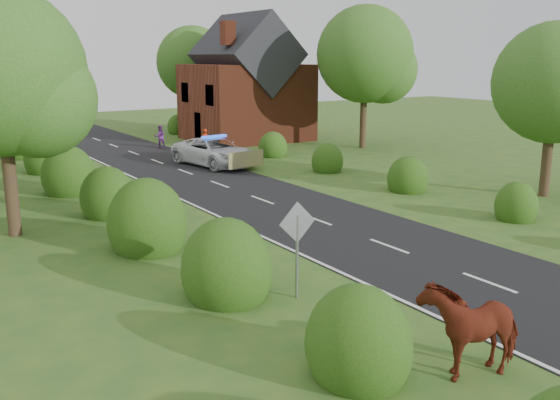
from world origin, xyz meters
TOP-DOWN VIEW (x-y plane):
  - ground at (0.00, 0.00)m, footprint 120.00×120.00m
  - road at (0.00, 15.00)m, footprint 6.00×70.00m
  - road_markings at (-1.60, 12.93)m, footprint 4.96×70.00m
  - hedgerow_left at (-6.51, 11.69)m, footprint 2.75×50.41m
  - hedgerow_right at (6.60, 11.21)m, footprint 2.10×45.78m
  - tree_left_a at (-9.75, 11.86)m, footprint 5.74×5.60m
  - tree_right_a at (11.23, 5.87)m, footprint 5.33×5.20m
  - tree_right_b at (14.29, 21.84)m, footprint 6.56×6.40m
  - tree_right_c at (9.27, 37.85)m, footprint 6.15×6.00m
  - road_sign at (-5.00, 2.00)m, footprint 1.06×0.08m
  - house at (9.49, 30.00)m, footprint 8.00×7.40m
  - cow at (-4.24, -2.92)m, footprint 2.38×1.52m
  - police_van at (2.28, 20.99)m, footprint 3.45×6.03m
  - pedestrian_red at (3.99, 25.75)m, footprint 0.65×0.53m
  - pedestrian_purple at (2.36, 29.32)m, footprint 0.81×0.67m

SIDE VIEW (x-z plane):
  - ground at x=0.00m, z-range 0.00..0.00m
  - road at x=0.00m, z-range 0.00..0.02m
  - road_markings at x=-1.60m, z-range 0.02..0.03m
  - hedgerow_right at x=6.60m, z-range -0.50..1.60m
  - hedgerow_left at x=-6.51m, z-range -0.75..2.25m
  - pedestrian_purple at x=2.36m, z-range 0.00..1.53m
  - pedestrian_red at x=3.99m, z-range 0.00..1.53m
  - cow at x=-4.24m, z-range 0.00..1.57m
  - police_van at x=2.28m, z-range -0.07..1.65m
  - road_sign at x=-5.00m, z-range 0.39..2.92m
  - house at x=9.49m, z-range -0.80..8.37m
  - tree_right_a at x=11.23m, z-range 0.96..8.52m
  - tree_left_a at x=-9.75m, z-range 1.15..9.53m
  - tree_right_c at x=9.27m, z-range 1.05..9.63m
  - tree_right_b at x=14.29m, z-range 1.24..10.64m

